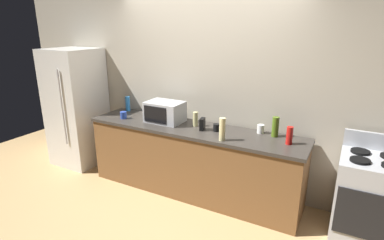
{
  "coord_description": "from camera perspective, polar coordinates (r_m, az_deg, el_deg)",
  "views": [
    {
      "loc": [
        1.72,
        -2.79,
        2.14
      ],
      "look_at": [
        0.0,
        0.4,
        1.0
      ],
      "focal_mm": 28.52,
      "sensor_mm": 36.0,
      "label": 1
    }
  ],
  "objects": [
    {
      "name": "counter_run",
      "position": [
        4.0,
        -0.0,
        -7.53
      ],
      "size": [
        2.84,
        0.64,
        0.9
      ],
      "color": "brown",
      "rests_on": "ground_plane"
    },
    {
      "name": "refrigerator",
      "position": [
        5.09,
        -20.77,
        2.21
      ],
      "size": [
        0.72,
        0.73,
        1.8
      ],
      "color": "white",
      "rests_on": "ground_plane"
    },
    {
      "name": "bottle_hand_soap",
      "position": [
        3.38,
        5.68,
        -1.75
      ],
      "size": [
        0.07,
        0.07,
        0.26
      ],
      "primitive_type": "cylinder",
      "color": "beige",
      "rests_on": "counter_run"
    },
    {
      "name": "ground_plane",
      "position": [
        3.91,
        -2.89,
        -15.72
      ],
      "size": [
        8.0,
        8.0,
        0.0
      ],
      "primitive_type": "plane",
      "color": "tan"
    },
    {
      "name": "microwave",
      "position": [
        4.04,
        -5.1,
        1.53
      ],
      "size": [
        0.48,
        0.35,
        0.27
      ],
      "color": "#B7BABF",
      "rests_on": "counter_run"
    },
    {
      "name": "bottle_spray_cleaner",
      "position": [
        4.65,
        -11.93,
        3.0
      ],
      "size": [
        0.07,
        0.07,
        0.22
      ],
      "primitive_type": "cylinder",
      "color": "#338CE5",
      "rests_on": "counter_run"
    },
    {
      "name": "bottle_olive_oil",
      "position": [
        3.62,
        15.32,
        -1.24
      ],
      "size": [
        0.08,
        0.08,
        0.23
      ],
      "primitive_type": "cylinder",
      "color": "#4C6B19",
      "rests_on": "counter_run"
    },
    {
      "name": "bottle_vinegar",
      "position": [
        3.86,
        0.63,
        0.16
      ],
      "size": [
        0.06,
        0.06,
        0.18
      ],
      "primitive_type": "cylinder",
      "color": "beige",
      "rests_on": "counter_run"
    },
    {
      "name": "stove_range",
      "position": [
        3.61,
        29.97,
        -12.78
      ],
      "size": [
        0.6,
        0.61,
        1.08
      ],
      "color": "#B7BABF",
      "rests_on": "ground_plane"
    },
    {
      "name": "bottle_hot_sauce",
      "position": [
        3.44,
        17.77,
        -2.79
      ],
      "size": [
        0.07,
        0.07,
        0.2
      ],
      "primitive_type": "cylinder",
      "color": "red",
      "rests_on": "counter_run"
    },
    {
      "name": "mug_black",
      "position": [
        3.7,
        4.6,
        -1.41
      ],
      "size": [
        0.08,
        0.08,
        0.09
      ],
      "primitive_type": "cylinder",
      "color": "black",
      "rests_on": "counter_run"
    },
    {
      "name": "mug_white",
      "position": [
        3.71,
        12.71,
        -1.65
      ],
      "size": [
        0.08,
        0.08,
        0.1
      ],
      "primitive_type": "cylinder",
      "color": "white",
      "rests_on": "counter_run"
    },
    {
      "name": "cordless_phone",
      "position": [
        3.72,
        1.95,
        -0.77
      ],
      "size": [
        0.07,
        0.12,
        0.15
      ],
      "primitive_type": "cube",
      "rotation": [
        0.0,
        0.0,
        0.21
      ],
      "color": "black",
      "rests_on": "counter_run"
    },
    {
      "name": "mug_blue",
      "position": [
        4.29,
        -12.7,
        0.89
      ],
      "size": [
        0.09,
        0.09,
        0.1
      ],
      "primitive_type": "cylinder",
      "color": "#2D4CB2",
      "rests_on": "counter_run"
    },
    {
      "name": "back_wall",
      "position": [
        4.06,
        2.76,
        6.24
      ],
      "size": [
        6.4,
        0.1,
        2.7
      ],
      "primitive_type": "cube",
      "color": "#B2A893",
      "rests_on": "ground_plane"
    }
  ]
}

